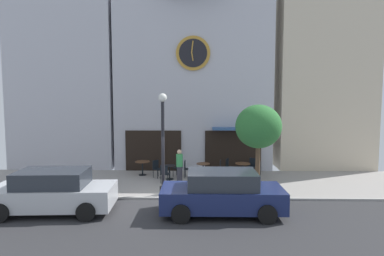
{
  "coord_description": "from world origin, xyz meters",
  "views": [
    {
      "loc": [
        1.03,
        -12.95,
        4.11
      ],
      "look_at": [
        0.68,
        2.67,
        2.69
      ],
      "focal_mm": 30.42,
      "sensor_mm": 36.0,
      "label": 1
    }
  ],
  "objects_px": {
    "street_tree": "(258,127)",
    "cafe_table_rightmost": "(170,170)",
    "cafe_table_center_right": "(203,168)",
    "street_lamp": "(163,144)",
    "parked_car_silver": "(53,192)",
    "cafe_chair_near_tree": "(252,165)",
    "cafe_table_near_curb": "(142,165)",
    "pedestrian_green": "(180,166)",
    "cafe_chair_under_awning": "(165,173)",
    "cafe_chair_corner": "(178,166)",
    "cafe_chair_right_end": "(229,166)",
    "parked_car_navy": "(222,193)",
    "cafe_chair_left_end": "(157,167)",
    "cafe_table_center": "(243,167)",
    "cafe_chair_facing_wall": "(187,168)",
    "cafe_chair_curbside": "(219,167)",
    "cafe_chair_outer": "(258,169)"
  },
  "relations": [
    {
      "from": "cafe_table_center",
      "to": "cafe_chair_facing_wall",
      "type": "bearing_deg",
      "value": -177.74
    },
    {
      "from": "cafe_chair_curbside",
      "to": "parked_car_navy",
      "type": "bearing_deg",
      "value": -92.1
    },
    {
      "from": "cafe_table_near_curb",
      "to": "cafe_chair_under_awning",
      "type": "distance_m",
      "value": 2.15
    },
    {
      "from": "cafe_chair_facing_wall",
      "to": "parked_car_navy",
      "type": "bearing_deg",
      "value": -74.67
    },
    {
      "from": "cafe_table_center_right",
      "to": "cafe_chair_right_end",
      "type": "distance_m",
      "value": 1.47
    },
    {
      "from": "cafe_table_near_curb",
      "to": "cafe_chair_left_end",
      "type": "distance_m",
      "value": 0.96
    },
    {
      "from": "parked_car_silver",
      "to": "cafe_table_center",
      "type": "bearing_deg",
      "value": 35.71
    },
    {
      "from": "cafe_chair_under_awning",
      "to": "cafe_chair_curbside",
      "type": "xyz_separation_m",
      "value": [
        2.69,
        1.33,
        0.0
      ]
    },
    {
      "from": "pedestrian_green",
      "to": "parked_car_navy",
      "type": "bearing_deg",
      "value": -66.65
    },
    {
      "from": "cafe_chair_under_awning",
      "to": "cafe_table_near_curb",
      "type": "bearing_deg",
      "value": 129.6
    },
    {
      "from": "cafe_table_center_right",
      "to": "street_tree",
      "type": "bearing_deg",
      "value": -50.43
    },
    {
      "from": "cafe_chair_near_tree",
      "to": "cafe_chair_corner",
      "type": "relative_size",
      "value": 1.0
    },
    {
      "from": "cafe_chair_outer",
      "to": "parked_car_navy",
      "type": "height_order",
      "value": "parked_car_navy"
    },
    {
      "from": "cafe_table_center",
      "to": "parked_car_navy",
      "type": "relative_size",
      "value": 0.18
    },
    {
      "from": "cafe_chair_near_tree",
      "to": "cafe_chair_facing_wall",
      "type": "xyz_separation_m",
      "value": [
        -3.51,
        -0.72,
        0.0
      ]
    },
    {
      "from": "street_lamp",
      "to": "cafe_chair_near_tree",
      "type": "bearing_deg",
      "value": 40.62
    },
    {
      "from": "cafe_table_near_curb",
      "to": "pedestrian_green",
      "type": "bearing_deg",
      "value": -39.58
    },
    {
      "from": "cafe_table_near_curb",
      "to": "cafe_chair_near_tree",
      "type": "bearing_deg",
      "value": 2.3
    },
    {
      "from": "cafe_chair_near_tree",
      "to": "street_lamp",
      "type": "bearing_deg",
      "value": -139.38
    },
    {
      "from": "cafe_table_near_curb",
      "to": "street_tree",
      "type": "bearing_deg",
      "value": -30.35
    },
    {
      "from": "street_tree",
      "to": "cafe_chair_corner",
      "type": "distance_m",
      "value": 5.32
    },
    {
      "from": "street_tree",
      "to": "cafe_chair_facing_wall",
      "type": "distance_m",
      "value": 4.84
    },
    {
      "from": "cafe_table_rightmost",
      "to": "cafe_chair_curbside",
      "type": "height_order",
      "value": "cafe_chair_curbside"
    },
    {
      "from": "parked_car_navy",
      "to": "cafe_chair_right_end",
      "type": "bearing_deg",
      "value": 82.46
    },
    {
      "from": "cafe_table_center",
      "to": "cafe_chair_left_end",
      "type": "bearing_deg",
      "value": -178.64
    },
    {
      "from": "cafe_chair_outer",
      "to": "cafe_chair_facing_wall",
      "type": "bearing_deg",
      "value": 175.11
    },
    {
      "from": "street_lamp",
      "to": "cafe_chair_under_awning",
      "type": "bearing_deg",
      "value": 94.19
    },
    {
      "from": "cafe_chair_corner",
      "to": "cafe_table_rightmost",
      "type": "bearing_deg",
      "value": -119.56
    },
    {
      "from": "cafe_table_center_right",
      "to": "cafe_chair_curbside",
      "type": "relative_size",
      "value": 0.83
    },
    {
      "from": "cafe_table_center",
      "to": "cafe_chair_facing_wall",
      "type": "relative_size",
      "value": 0.87
    },
    {
      "from": "street_lamp",
      "to": "cafe_chair_under_awning",
      "type": "distance_m",
      "value": 2.51
    },
    {
      "from": "cafe_chair_under_awning",
      "to": "cafe_chair_left_end",
      "type": "relative_size",
      "value": 1.0
    },
    {
      "from": "street_lamp",
      "to": "parked_car_silver",
      "type": "height_order",
      "value": "street_lamp"
    },
    {
      "from": "cafe_table_center_right",
      "to": "parked_car_navy",
      "type": "xyz_separation_m",
      "value": [
        0.61,
        -5.35,
        0.24
      ]
    },
    {
      "from": "cafe_table_center_right",
      "to": "cafe_chair_corner",
      "type": "relative_size",
      "value": 0.83
    },
    {
      "from": "cafe_chair_near_tree",
      "to": "parked_car_silver",
      "type": "xyz_separation_m",
      "value": [
        -8.12,
        -6.03,
        0.23
      ]
    },
    {
      "from": "cafe_chair_under_awning",
      "to": "parked_car_silver",
      "type": "bearing_deg",
      "value": -131.05
    },
    {
      "from": "street_tree",
      "to": "pedestrian_green",
      "type": "xyz_separation_m",
      "value": [
        -3.47,
        1.53,
        -2.03
      ]
    },
    {
      "from": "street_lamp",
      "to": "cafe_table_center_right",
      "type": "bearing_deg",
      "value": 60.43
    },
    {
      "from": "street_lamp",
      "to": "parked_car_navy",
      "type": "height_order",
      "value": "street_lamp"
    },
    {
      "from": "street_tree",
      "to": "cafe_table_rightmost",
      "type": "relative_size",
      "value": 5.33
    },
    {
      "from": "cafe_table_center",
      "to": "cafe_chair_under_awning",
      "type": "bearing_deg",
      "value": -161.84
    },
    {
      "from": "parked_car_silver",
      "to": "cafe_chair_under_awning",
      "type": "bearing_deg",
      "value": 48.95
    },
    {
      "from": "cafe_table_near_curb",
      "to": "pedestrian_green",
      "type": "height_order",
      "value": "pedestrian_green"
    },
    {
      "from": "cafe_chair_curbside",
      "to": "parked_car_silver",
      "type": "bearing_deg",
      "value": -139.0
    },
    {
      "from": "cafe_table_rightmost",
      "to": "pedestrian_green",
      "type": "bearing_deg",
      "value": -56.83
    },
    {
      "from": "cafe_chair_left_end",
      "to": "street_lamp",
      "type": "bearing_deg",
      "value": -77.52
    },
    {
      "from": "cafe_table_center_right",
      "to": "cafe_table_near_curb",
      "type": "bearing_deg",
      "value": 171.98
    },
    {
      "from": "cafe_table_center_right",
      "to": "parked_car_silver",
      "type": "distance_m",
      "value": 7.65
    },
    {
      "from": "street_tree",
      "to": "cafe_chair_right_end",
      "type": "bearing_deg",
      "value": 105.84
    }
  ]
}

